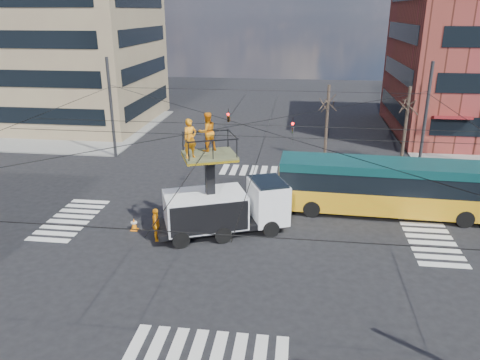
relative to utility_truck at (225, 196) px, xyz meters
The scene contains 11 objects.
ground 2.33m from the utility_truck, 27.07° to the left, with size 120.00×120.00×0.00m, color black.
sidewalk_nw 29.48m from the utility_truck, 133.17° to the left, with size 18.00×18.00×0.12m, color slate.
crosswalks 2.32m from the utility_truck, 27.07° to the left, with size 22.40×22.40×0.02m, color silver, non-canonical shape.
overhead_network 2.47m from the utility_truck, 46.58° to the left, with size 24.24×24.24×8.00m.
tree_a 15.35m from the utility_truck, 67.15° to the left, with size 2.00×2.00×6.00m.
tree_b 18.49m from the utility_truck, 49.58° to the left, with size 2.00×2.00×6.00m.
utility_truck is the anchor object (origin of this frame).
city_bus 9.93m from the utility_truck, 21.37° to the left, with size 13.08×3.07×3.20m.
traffic_cone 5.31m from the utility_truck, behind, with size 0.36×0.36×0.69m, color orange.
worker_ground 3.89m from the utility_truck, 156.60° to the right, with size 1.06×0.44×1.80m, color orange.
flagger 5.96m from the utility_truck, 43.57° to the left, with size 1.06×0.61×1.64m, color orange.
Camera 1 is at (2.89, -23.15, 11.39)m, focal length 35.00 mm.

